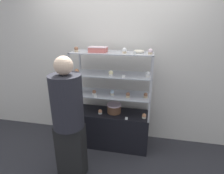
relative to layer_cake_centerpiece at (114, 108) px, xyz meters
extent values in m
plane|color=#2D2D33|center=(-0.03, -0.01, -0.65)|extent=(20.00, 20.00, 0.00)
cube|color=silver|center=(-0.03, 0.34, 0.65)|extent=(8.00, 0.05, 2.60)
cube|color=black|center=(-0.03, -0.01, -0.36)|extent=(1.12, 0.40, 0.57)
cube|color=#B7B7BC|center=(-0.58, 0.18, 0.08)|extent=(0.02, 0.02, 0.30)
cube|color=#B7B7BC|center=(0.51, 0.18, 0.08)|extent=(0.02, 0.02, 0.30)
cube|color=#B7B7BC|center=(-0.58, -0.20, 0.08)|extent=(0.02, 0.02, 0.30)
cube|color=#B7B7BC|center=(0.51, -0.20, 0.08)|extent=(0.02, 0.02, 0.30)
cube|color=#B7BCC6|center=(-0.03, -0.01, 0.23)|extent=(1.12, 0.40, 0.01)
cube|color=#B7B7BC|center=(-0.58, 0.18, 0.39)|extent=(0.02, 0.02, 0.30)
cube|color=#B7B7BC|center=(0.51, 0.18, 0.39)|extent=(0.02, 0.02, 0.30)
cube|color=#B7B7BC|center=(-0.58, -0.20, 0.39)|extent=(0.02, 0.02, 0.30)
cube|color=#B7B7BC|center=(0.51, -0.20, 0.39)|extent=(0.02, 0.02, 0.30)
cube|color=#B7BCC6|center=(-0.03, -0.01, 0.53)|extent=(1.12, 0.40, 0.01)
cube|color=#B7B7BC|center=(-0.58, 0.18, 0.69)|extent=(0.02, 0.02, 0.30)
cube|color=#B7B7BC|center=(0.51, 0.18, 0.69)|extent=(0.02, 0.02, 0.30)
cube|color=#B7B7BC|center=(-0.58, -0.20, 0.69)|extent=(0.02, 0.02, 0.30)
cube|color=#B7B7BC|center=(0.51, -0.20, 0.69)|extent=(0.02, 0.02, 0.30)
cube|color=#B7BCC6|center=(-0.03, -0.01, 0.84)|extent=(1.12, 0.40, 0.01)
cylinder|color=brown|center=(0.00, 0.00, -0.01)|extent=(0.21, 0.21, 0.12)
cylinder|color=silver|center=(0.00, 0.00, 0.06)|extent=(0.22, 0.22, 0.02)
cube|color=#C66660|center=(-0.22, -0.04, 0.87)|extent=(0.24, 0.16, 0.06)
cube|color=silver|center=(-0.22, -0.04, 0.91)|extent=(0.24, 0.16, 0.01)
cylinder|color=#CCB28C|center=(-0.52, -0.11, -0.06)|extent=(0.06, 0.06, 0.03)
sphere|color=silver|center=(-0.52, -0.11, -0.03)|extent=(0.06, 0.06, 0.06)
cylinder|color=white|center=(-0.20, -0.08, -0.06)|extent=(0.06, 0.06, 0.03)
sphere|color=#E5996B|center=(-0.20, -0.08, -0.03)|extent=(0.06, 0.06, 0.06)
cylinder|color=beige|center=(0.45, -0.09, -0.06)|extent=(0.06, 0.06, 0.03)
sphere|color=#E5996B|center=(0.45, -0.09, -0.03)|extent=(0.06, 0.06, 0.06)
cube|color=white|center=(0.21, -0.19, -0.05)|extent=(0.04, 0.00, 0.04)
cylinder|color=white|center=(-0.52, -0.11, 0.25)|extent=(0.05, 0.05, 0.03)
sphere|color=#8C5B42|center=(-0.52, -0.11, 0.28)|extent=(0.06, 0.06, 0.06)
cylinder|color=white|center=(-0.28, -0.09, 0.25)|extent=(0.05, 0.05, 0.03)
sphere|color=#8C5B42|center=(-0.28, -0.09, 0.28)|extent=(0.06, 0.06, 0.06)
cylinder|color=beige|center=(-0.02, -0.04, 0.25)|extent=(0.05, 0.05, 0.03)
sphere|color=silver|center=(-0.02, -0.04, 0.28)|extent=(0.06, 0.06, 0.06)
cylinder|color=#CCB28C|center=(0.21, -0.09, 0.25)|extent=(0.05, 0.05, 0.03)
sphere|color=#8C5B42|center=(0.21, -0.09, 0.28)|extent=(0.06, 0.06, 0.06)
cylinder|color=#CCB28C|center=(0.46, -0.06, 0.25)|extent=(0.05, 0.05, 0.03)
sphere|color=#8C5B42|center=(0.46, -0.06, 0.28)|extent=(0.06, 0.06, 0.06)
cube|color=white|center=(-0.23, -0.19, 0.26)|extent=(0.04, 0.00, 0.04)
cylinder|color=white|center=(-0.52, -0.10, 0.55)|extent=(0.06, 0.06, 0.03)
sphere|color=#E5996B|center=(-0.52, -0.10, 0.58)|extent=(0.06, 0.06, 0.06)
cylinder|color=white|center=(-0.02, -0.11, 0.55)|extent=(0.06, 0.06, 0.03)
sphere|color=#F4EAB2|center=(-0.02, -0.11, 0.58)|extent=(0.06, 0.06, 0.06)
cylinder|color=white|center=(0.46, -0.07, 0.55)|extent=(0.06, 0.06, 0.03)
sphere|color=white|center=(0.46, -0.07, 0.58)|extent=(0.06, 0.06, 0.06)
cube|color=white|center=(0.16, -0.19, 0.56)|extent=(0.04, 0.00, 0.04)
cylinder|color=#CCB28C|center=(-0.53, -0.05, 0.86)|extent=(0.05, 0.05, 0.02)
sphere|color=#8C5B42|center=(-0.53, -0.05, 0.88)|extent=(0.06, 0.06, 0.06)
cylinder|color=#CCB28C|center=(0.15, -0.07, 0.86)|extent=(0.05, 0.05, 0.02)
sphere|color=white|center=(0.15, -0.07, 0.88)|extent=(0.06, 0.06, 0.06)
cylinder|color=#CCB28C|center=(0.48, -0.09, 0.86)|extent=(0.05, 0.05, 0.02)
sphere|color=silver|center=(0.48, -0.09, 0.88)|extent=(0.06, 0.06, 0.06)
cube|color=white|center=(0.29, -0.19, 0.87)|extent=(0.04, 0.00, 0.04)
torus|color=#EFE5CC|center=(0.33, 0.02, 0.86)|extent=(0.14, 0.14, 0.03)
cube|color=black|center=(-0.41, -0.70, -0.29)|extent=(0.34, 0.19, 0.71)
cylinder|color=#26262D|center=(-0.41, -0.70, 0.38)|extent=(0.36, 0.36, 0.62)
sphere|color=beige|center=(-0.41, -0.70, 0.79)|extent=(0.20, 0.20, 0.20)
camera|label=1|loc=(0.44, -2.35, 1.18)|focal=28.00mm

